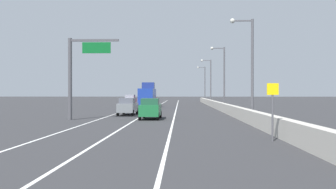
% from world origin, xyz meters
% --- Properties ---
extents(ground_plane, '(320.00, 320.00, 0.00)m').
position_xyz_m(ground_plane, '(0.00, 64.00, 0.00)').
color(ground_plane, '#2D2D30').
extents(lane_stripe_left, '(0.16, 130.00, 0.00)m').
position_xyz_m(lane_stripe_left, '(-5.50, 55.00, 0.00)').
color(lane_stripe_left, silver).
rests_on(lane_stripe_left, ground_plane).
extents(lane_stripe_center, '(0.16, 130.00, 0.00)m').
position_xyz_m(lane_stripe_center, '(-2.00, 55.00, 0.00)').
color(lane_stripe_center, silver).
rests_on(lane_stripe_center, ground_plane).
extents(lane_stripe_right, '(0.16, 130.00, 0.00)m').
position_xyz_m(lane_stripe_right, '(1.50, 55.00, 0.00)').
color(lane_stripe_right, silver).
rests_on(lane_stripe_right, ground_plane).
extents(jersey_barrier_right, '(0.60, 120.00, 1.10)m').
position_xyz_m(jersey_barrier_right, '(7.79, 40.00, 0.55)').
color(jersey_barrier_right, '#B2ADA3').
rests_on(jersey_barrier_right, ground_plane).
extents(overhead_sign_gantry, '(4.68, 0.36, 7.50)m').
position_xyz_m(overhead_sign_gantry, '(-7.26, 32.04, 4.73)').
color(overhead_sign_gantry, '#47474C').
rests_on(overhead_sign_gantry, ground_plane).
extents(speed_advisory_sign, '(0.60, 0.11, 3.00)m').
position_xyz_m(speed_advisory_sign, '(6.89, 17.30, 1.76)').
color(speed_advisory_sign, '#4C4C51').
rests_on(speed_advisory_sign, ground_plane).
extents(lamp_post_right_second, '(2.14, 0.44, 9.25)m').
position_xyz_m(lamp_post_right_second, '(8.38, 32.19, 5.36)').
color(lamp_post_right_second, '#4C4C51').
rests_on(lamp_post_right_second, ground_plane).
extents(lamp_post_right_third, '(2.14, 0.44, 9.25)m').
position_xyz_m(lamp_post_right_third, '(8.31, 53.69, 5.36)').
color(lamp_post_right_third, '#4C4C51').
rests_on(lamp_post_right_third, ground_plane).
extents(lamp_post_right_fourth, '(2.14, 0.44, 9.25)m').
position_xyz_m(lamp_post_right_fourth, '(8.05, 75.19, 5.36)').
color(lamp_post_right_fourth, '#4C4C51').
rests_on(lamp_post_right_fourth, ground_plane).
extents(lamp_post_right_fifth, '(2.14, 0.44, 9.25)m').
position_xyz_m(lamp_post_right_fifth, '(8.25, 96.69, 5.36)').
color(lamp_post_right_fifth, '#4C4C51').
rests_on(lamp_post_right_fifth, ground_plane).
extents(car_red_0, '(1.96, 4.12, 2.08)m').
position_xyz_m(car_red_0, '(-3.67, 72.95, 1.03)').
color(car_red_0, red).
rests_on(car_red_0, ground_plane).
extents(car_green_1, '(1.90, 4.50, 1.97)m').
position_xyz_m(car_green_1, '(-0.69, 33.33, 0.98)').
color(car_green_1, '#196033').
rests_on(car_green_1, ground_plane).
extents(car_gray_2, '(1.90, 4.81, 1.90)m').
position_xyz_m(car_gray_2, '(-3.78, 39.98, 0.95)').
color(car_gray_2, slate).
rests_on(car_gray_2, ground_plane).
extents(car_silver_3, '(1.91, 4.26, 2.12)m').
position_xyz_m(car_silver_3, '(-6.77, 64.84, 1.05)').
color(car_silver_3, '#B7B7BC').
rests_on(car_silver_3, ground_plane).
extents(box_truck, '(2.48, 8.39, 4.25)m').
position_xyz_m(box_truck, '(-3.43, 61.54, 1.94)').
color(box_truck, navy).
rests_on(box_truck, ground_plane).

